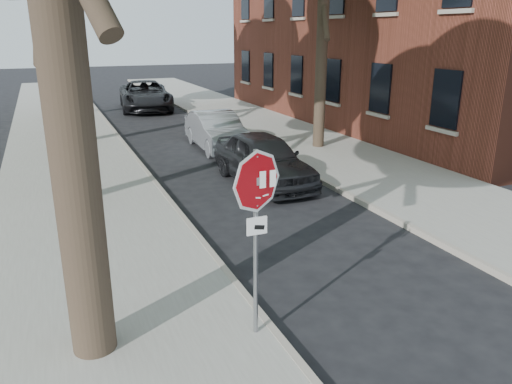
% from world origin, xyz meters
% --- Properties ---
extents(ground, '(120.00, 120.00, 0.00)m').
position_xyz_m(ground, '(0.00, 0.00, 0.00)').
color(ground, black).
rests_on(ground, ground).
extents(sidewalk_left, '(4.00, 55.00, 0.12)m').
position_xyz_m(sidewalk_left, '(-2.50, 12.00, 0.06)').
color(sidewalk_left, gray).
rests_on(sidewalk_left, ground).
extents(sidewalk_right, '(4.00, 55.00, 0.12)m').
position_xyz_m(sidewalk_right, '(6.00, 12.00, 0.06)').
color(sidewalk_right, gray).
rests_on(sidewalk_right, ground).
extents(curb_left, '(0.12, 55.00, 0.13)m').
position_xyz_m(curb_left, '(-0.45, 12.00, 0.07)').
color(curb_left, '#9E9384').
rests_on(curb_left, ground).
extents(curb_right, '(0.12, 55.00, 0.13)m').
position_xyz_m(curb_right, '(3.95, 12.00, 0.07)').
color(curb_right, '#9E9384').
rests_on(curb_right, ground).
extents(stop_sign, '(0.76, 0.34, 2.61)m').
position_xyz_m(stop_sign, '(-0.70, -0.03, 1.95)').
color(stop_sign, gray).
rests_on(stop_sign, sidewalk_left).
extents(car_a, '(1.82, 4.25, 1.43)m').
position_xyz_m(car_a, '(2.42, 6.82, 0.71)').
color(car_a, black).
rests_on(car_a, ground).
extents(car_b, '(1.54, 4.13, 1.35)m').
position_xyz_m(car_b, '(2.60, 11.43, 0.67)').
color(car_b, '#95979C').
rests_on(car_b, ground).
extents(car_d, '(3.20, 5.86, 1.56)m').
position_xyz_m(car_d, '(2.10, 22.11, 0.78)').
color(car_d, black).
rests_on(car_d, ground).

